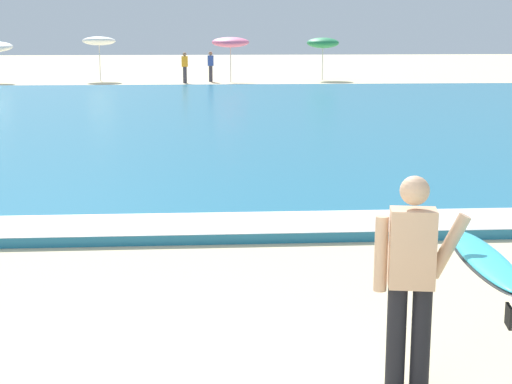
{
  "coord_description": "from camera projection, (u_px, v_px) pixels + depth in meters",
  "views": [
    {
      "loc": [
        -0.14,
        -4.4,
        2.79
      ],
      "look_at": [
        0.41,
        3.64,
        1.1
      ],
      "focal_mm": 54.87,
      "sensor_mm": 36.0,
      "label": 1
    }
  ],
  "objects": [
    {
      "name": "beach_umbrella_3",
      "position": [
        323.0,
        43.0,
        42.61
      ],
      "size": [
        1.75,
        1.76,
        2.3
      ],
      "color": "beige",
      "rests_on": "ground"
    },
    {
      "name": "beachgoer_near_row_mid",
      "position": [
        211.0,
        66.0,
        41.34
      ],
      "size": [
        0.32,
        0.2,
        1.58
      ],
      "color": "#383842",
      "rests_on": "ground"
    },
    {
      "name": "sea",
      "position": [
        207.0,
        119.0,
        23.93
      ],
      "size": [
        120.0,
        28.0,
        0.14
      ],
      "primitive_type": "cube",
      "color": "teal",
      "rests_on": "ground"
    },
    {
      "name": "beachgoer_near_row_left",
      "position": [
        185.0,
        67.0,
        40.3
      ],
      "size": [
        0.32,
        0.2,
        1.58
      ],
      "color": "#383842",
      "rests_on": "ground"
    },
    {
      "name": "surf_foam",
      "position": [
        214.0,
        223.0,
        10.83
      ],
      "size": [
        120.0,
        1.23,
        0.01
      ],
      "primitive_type": "cube",
      "color": "white",
      "rests_on": "sea"
    },
    {
      "name": "beach_umbrella_2",
      "position": [
        230.0,
        42.0,
        40.75
      ],
      "size": [
        1.96,
        1.98,
        2.37
      ],
      "color": "beige",
      "rests_on": "ground"
    },
    {
      "name": "surfer_with_board",
      "position": [
        445.0,
        268.0,
        5.85
      ],
      "size": [
        1.15,
        2.43,
        1.73
      ],
      "color": "black",
      "rests_on": "ground"
    },
    {
      "name": "beach_umbrella_1",
      "position": [
        99.0,
        41.0,
        41.75
      ],
      "size": [
        1.76,
        1.79,
        2.41
      ],
      "color": "beige",
      "rests_on": "ground"
    }
  ]
}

